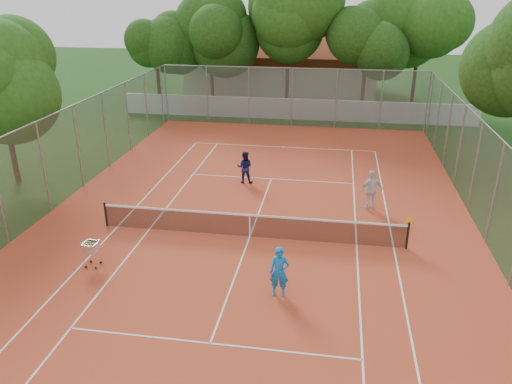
# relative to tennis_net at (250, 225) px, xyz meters

# --- Properties ---
(ground) EXTENTS (120.00, 120.00, 0.00)m
(ground) POSITION_rel_tennis_net_xyz_m (0.00, 0.00, -0.51)
(ground) COLOR #13350E
(ground) RESTS_ON ground
(court_pad) EXTENTS (18.00, 34.00, 0.02)m
(court_pad) POSITION_rel_tennis_net_xyz_m (0.00, 0.00, -0.50)
(court_pad) COLOR #BC4324
(court_pad) RESTS_ON ground
(court_lines) EXTENTS (10.98, 23.78, 0.01)m
(court_lines) POSITION_rel_tennis_net_xyz_m (0.00, 0.00, -0.49)
(court_lines) COLOR white
(court_lines) RESTS_ON court_pad
(tennis_net) EXTENTS (11.88, 0.10, 0.98)m
(tennis_net) POSITION_rel_tennis_net_xyz_m (0.00, 0.00, 0.00)
(tennis_net) COLOR black
(tennis_net) RESTS_ON court_pad
(perimeter_fence) EXTENTS (18.00, 34.00, 4.00)m
(perimeter_fence) POSITION_rel_tennis_net_xyz_m (0.00, 0.00, 1.49)
(perimeter_fence) COLOR slate
(perimeter_fence) RESTS_ON ground
(boundary_wall) EXTENTS (26.00, 0.30, 1.50)m
(boundary_wall) POSITION_rel_tennis_net_xyz_m (0.00, 19.00, 0.24)
(boundary_wall) COLOR silver
(boundary_wall) RESTS_ON ground
(clubhouse) EXTENTS (16.40, 9.00, 4.40)m
(clubhouse) POSITION_rel_tennis_net_xyz_m (-2.00, 29.00, 1.69)
(clubhouse) COLOR beige
(clubhouse) RESTS_ON ground
(tropical_trees) EXTENTS (29.00, 19.00, 10.00)m
(tropical_trees) POSITION_rel_tennis_net_xyz_m (0.00, 22.00, 4.49)
(tropical_trees) COLOR #16380E
(tropical_trees) RESTS_ON ground
(player_near) EXTENTS (0.62, 0.42, 1.68)m
(player_near) POSITION_rel_tennis_net_xyz_m (1.59, -3.78, 0.35)
(player_near) COLOR blue
(player_near) RESTS_ON court_pad
(player_far_left) EXTENTS (0.81, 0.64, 1.61)m
(player_far_left) POSITION_rel_tennis_net_xyz_m (-1.24, 5.71, 0.32)
(player_far_left) COLOR #18194A
(player_far_left) RESTS_ON court_pad
(player_far_right) EXTENTS (1.13, 0.77, 1.78)m
(player_far_right) POSITION_rel_tennis_net_xyz_m (4.76, 3.44, 0.40)
(player_far_right) COLOR silver
(player_far_right) RESTS_ON court_pad
(ball_hopper) EXTENTS (0.50, 0.50, 1.02)m
(ball_hopper) POSITION_rel_tennis_net_xyz_m (-5.04, -3.07, 0.02)
(ball_hopper) COLOR silver
(ball_hopper) RESTS_ON court_pad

